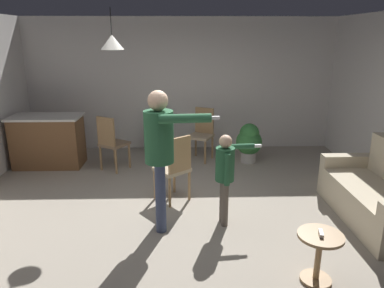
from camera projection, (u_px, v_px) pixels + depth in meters
name	position (u px, v px, depth m)	size (l,w,h in m)	color
ground	(182.00, 218.00, 4.79)	(7.68, 7.68, 0.00)	#9E9384
wall_back	(181.00, 85.00, 7.45)	(6.40, 0.10, 2.70)	silver
couch_floral	(381.00, 196.00, 4.65)	(0.86, 1.81, 1.00)	beige
kitchen_counter	(48.00, 141.00, 6.58)	(1.26, 0.66, 0.95)	brown
side_table_by_couch	(319.00, 252.00, 3.47)	(0.44, 0.44, 0.52)	#99754C
person_adult	(160.00, 146.00, 4.24)	(0.87, 0.51, 1.75)	#384260
person_child	(226.00, 170.00, 4.45)	(0.60, 0.38, 1.19)	#60564C
dining_chair_by_counter	(175.00, 166.00, 5.12)	(0.59, 0.59, 1.00)	#99754C
dining_chair_near_wall	(202.00, 132.00, 6.93)	(0.56, 0.56, 1.00)	#99754C
dining_chair_centre_back	(111.00, 141.00, 6.33)	(0.58, 0.58, 1.00)	#99754C
potted_plant_corner	(249.00, 141.00, 6.78)	(0.49, 0.49, 0.76)	#B7B2AD
potted_plant_by_wall	(157.00, 133.00, 7.18)	(0.54, 0.54, 0.83)	#4C4742
spare_remote_on_table	(321.00, 233.00, 3.40)	(0.04, 0.13, 0.04)	white
ceiling_light_pendant	(112.00, 42.00, 4.93)	(0.32, 0.32, 0.55)	silver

